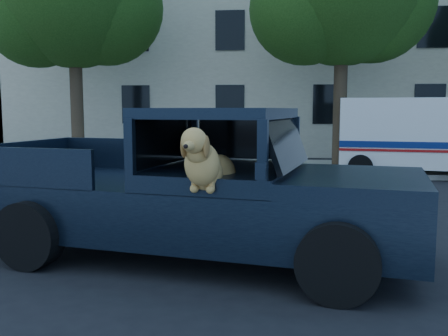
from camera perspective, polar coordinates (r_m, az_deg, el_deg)
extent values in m
plane|color=black|center=(8.08, -15.43, -7.84)|extent=(120.00, 120.00, 0.00)
cube|color=gray|center=(16.84, -4.05, 0.16)|extent=(60.00, 4.00, 0.15)
cylinder|color=#332619|center=(18.23, -16.46, 7.09)|extent=(0.44, 0.44, 4.40)
sphere|color=#18370D|center=(18.72, -20.68, 16.16)|extent=(3.60, 3.60, 3.60)
sphere|color=#18370D|center=(18.49, -13.44, 17.47)|extent=(4.00, 4.00, 4.00)
cylinder|color=#332619|center=(17.01, 13.11, 7.24)|extent=(0.44, 0.44, 4.40)
sphere|color=#18370D|center=(16.91, 9.29, 17.56)|extent=(3.60, 3.60, 3.60)
sphere|color=#18370D|center=(17.80, 16.64, 17.80)|extent=(4.00, 4.00, 4.00)
cube|color=beige|center=(23.91, 6.26, 12.70)|extent=(26.00, 6.00, 9.00)
cube|color=black|center=(6.71, -2.63, -4.60)|extent=(5.95, 3.26, 0.71)
cube|color=black|center=(6.24, 14.88, -1.54)|extent=(2.03, 2.45, 0.17)
cube|color=black|center=(6.49, -0.44, 6.29)|extent=(2.06, 2.38, 0.13)
cube|color=black|center=(6.29, 7.19, 2.76)|extent=(0.65, 1.88, 0.61)
cube|color=black|center=(6.06, 0.09, -3.83)|extent=(0.70, 0.70, 0.41)
cube|color=black|center=(4.99, 4.22, -0.35)|extent=(0.12, 0.07, 0.17)
cube|color=silver|center=(15.83, 20.84, 1.06)|extent=(4.50, 2.59, 0.50)
cube|color=silver|center=(15.74, 19.52, 4.77)|extent=(3.70, 2.46, 1.51)
cube|color=navy|center=(14.80, 19.70, 2.51)|extent=(3.39, 0.59, 0.18)
cube|color=#9E0F0F|center=(14.81, 19.67, 1.88)|extent=(3.39, 0.59, 0.07)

